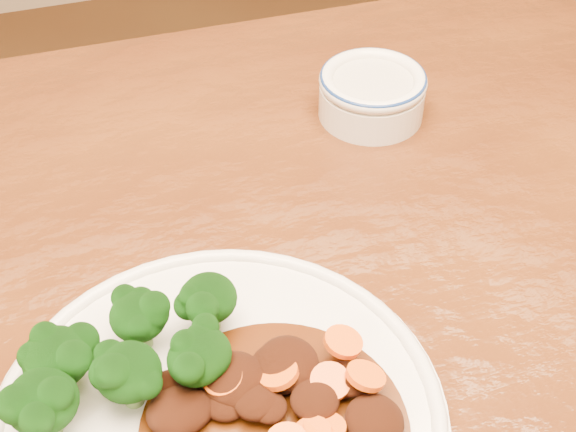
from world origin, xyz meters
name	(u,v)px	position (x,y,z in m)	size (l,w,h in m)	color
dining_table	(328,385)	(0.00, 0.00, 0.67)	(1.51, 0.92, 0.75)	#53290E
dinner_plate	(219,418)	(-0.10, -0.06, 0.76)	(0.30, 0.30, 0.02)	silver
broccoli_florets	(131,355)	(-0.15, -0.02, 0.79)	(0.16, 0.10, 0.05)	#66914B
mince_stew	(276,407)	(-0.07, -0.07, 0.77)	(0.18, 0.18, 0.03)	#411D07
dip_bowl	(372,92)	(0.13, 0.24, 0.78)	(0.10, 0.10, 0.05)	white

